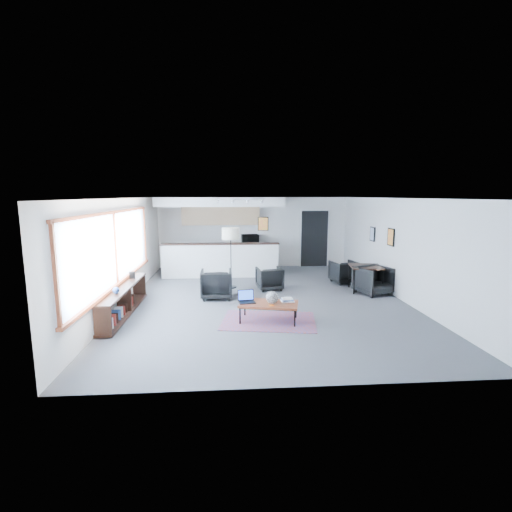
{
  "coord_description": "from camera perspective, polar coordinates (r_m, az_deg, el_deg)",
  "views": [
    {
      "loc": [
        -0.92,
        -9.29,
        2.67
      ],
      "look_at": [
        -0.2,
        0.4,
        1.07
      ],
      "focal_mm": 26.0,
      "sensor_mm": 36.0,
      "label": 1
    }
  ],
  "objects": [
    {
      "name": "room",
      "position": [
        9.44,
        1.4,
        0.97
      ],
      "size": [
        7.02,
        9.02,
        2.62
      ],
      "color": "#4B4B4E",
      "rests_on": "ground"
    },
    {
      "name": "window",
      "position": [
        8.86,
        -20.88,
        0.82
      ],
      "size": [
        0.1,
        5.95,
        1.66
      ],
      "color": "#8CBFFF",
      "rests_on": "room"
    },
    {
      "name": "console",
      "position": [
        8.9,
        -19.72,
        -6.52
      ],
      "size": [
        0.35,
        3.0,
        0.8
      ],
      "color": "black",
      "rests_on": "floor"
    },
    {
      "name": "kitchenette",
      "position": [
        13.07,
        -5.44,
        3.61
      ],
      "size": [
        4.2,
        1.96,
        2.6
      ],
      "color": "white",
      "rests_on": "floor"
    },
    {
      "name": "doorway",
      "position": [
        14.18,
        8.94,
        2.76
      ],
      "size": [
        1.1,
        0.12,
        2.15
      ],
      "color": "black",
      "rests_on": "room"
    },
    {
      "name": "track_light",
      "position": [
        11.5,
        -2.62,
        8.61
      ],
      "size": [
        1.6,
        0.07,
        0.15
      ],
      "color": "silver",
      "rests_on": "room"
    },
    {
      "name": "wall_art_lower",
      "position": [
        10.7,
        20.03,
        2.75
      ],
      "size": [
        0.03,
        0.38,
        0.48
      ],
      "color": "black",
      "rests_on": "room"
    },
    {
      "name": "wall_art_upper",
      "position": [
        11.89,
        17.47,
        3.25
      ],
      "size": [
        0.03,
        0.34,
        0.44
      ],
      "color": "black",
      "rests_on": "room"
    },
    {
      "name": "kilim_rug",
      "position": [
        8.09,
        1.97,
        -9.93
      ],
      "size": [
        2.16,
        1.64,
        0.01
      ],
      "rotation": [
        0.0,
        0.0,
        -0.16
      ],
      "color": "#65384F",
      "rests_on": "floor"
    },
    {
      "name": "coffee_table",
      "position": [
        7.97,
        1.98,
        -7.43
      ],
      "size": [
        1.35,
        0.92,
        0.4
      ],
      "rotation": [
        0.0,
        0.0,
        -0.22
      ],
      "color": "maroon",
      "rests_on": "floor"
    },
    {
      "name": "laptop",
      "position": [
        8.02,
        -1.5,
        -6.56
      ],
      "size": [
        0.39,
        0.34,
        0.25
      ],
      "rotation": [
        0.0,
        0.0,
        0.16
      ],
      "color": "black",
      "rests_on": "coffee_table"
    },
    {
      "name": "ceramic_pot",
      "position": [
        7.89,
        2.5,
        -6.38
      ],
      "size": [
        0.26,
        0.26,
        0.26
      ],
      "rotation": [
        0.0,
        0.0,
        0.43
      ],
      "color": "gray",
      "rests_on": "coffee_table"
    },
    {
      "name": "book_stack",
      "position": [
        8.06,
        4.85,
        -6.76
      ],
      "size": [
        0.28,
        0.23,
        0.08
      ],
      "rotation": [
        0.0,
        0.0,
        0.08
      ],
      "color": "silver",
      "rests_on": "coffee_table"
    },
    {
      "name": "coaster",
      "position": [
        7.78,
        2.4,
        -7.6
      ],
      "size": [
        0.11,
        0.11,
        0.01
      ],
      "rotation": [
        0.0,
        0.0,
        0.19
      ],
      "color": "#E5590C",
      "rests_on": "coffee_table"
    },
    {
      "name": "armchair_left",
      "position": [
        9.78,
        -6.11,
        -4.08
      ],
      "size": [
        0.81,
        0.76,
        0.82
      ],
      "primitive_type": "imported",
      "rotation": [
        0.0,
        0.0,
        3.16
      ],
      "color": "black",
      "rests_on": "floor"
    },
    {
      "name": "armchair_right",
      "position": [
        10.61,
        2.08,
        -3.3
      ],
      "size": [
        0.77,
        0.73,
        0.71
      ],
      "primitive_type": "imported",
      "rotation": [
        0.0,
        0.0,
        3.28
      ],
      "color": "black",
      "rests_on": "floor"
    },
    {
      "name": "floor_lamp",
      "position": [
        10.63,
        -3.91,
        3.13
      ],
      "size": [
        0.55,
        0.55,
        1.76
      ],
      "rotation": [
        0.0,
        0.0,
        -0.09
      ],
      "color": "black",
      "rests_on": "floor"
    },
    {
      "name": "dining_table",
      "position": [
        10.83,
        16.54,
        -1.8
      ],
      "size": [
        0.96,
        0.96,
        0.72
      ],
      "rotation": [
        0.0,
        0.0,
        -0.14
      ],
      "color": "black",
      "rests_on": "floor"
    },
    {
      "name": "dining_chair_near",
      "position": [
        10.61,
        17.6,
        -3.71
      ],
      "size": [
        0.88,
        0.86,
        0.71
      ],
      "primitive_type": "imported",
      "rotation": [
        0.0,
        0.0,
        0.38
      ],
      "color": "black",
      "rests_on": "floor"
    },
    {
      "name": "dining_chair_far",
      "position": [
        11.74,
        13.39,
        -2.49
      ],
      "size": [
        0.72,
        0.69,
        0.64
      ],
      "primitive_type": "imported",
      "rotation": [
        0.0,
        0.0,
        3.35
      ],
      "color": "black",
      "rests_on": "floor"
    },
    {
      "name": "microwave",
      "position": [
        13.55,
        -0.91,
        2.79
      ],
      "size": [
        0.63,
        0.41,
        0.4
      ],
      "primitive_type": "imported",
      "rotation": [
        0.0,
        0.0,
        0.15
      ],
      "color": "black",
      "rests_on": "kitchenette"
    }
  ]
}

